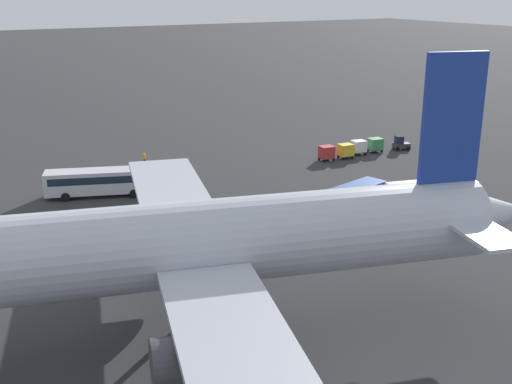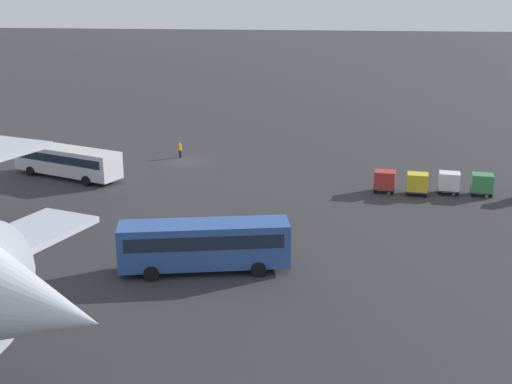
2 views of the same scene
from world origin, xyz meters
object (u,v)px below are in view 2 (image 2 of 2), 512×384
worker_person (180,150)px  cargo_cart_white (449,182)px  shuttle_bus_near (67,160)px  shuttle_bus_far (204,243)px  cargo_cart_red (385,180)px  cargo_cart_green (482,183)px  cargo_cart_yellow (417,183)px

worker_person → cargo_cart_white: size_ratio=0.82×
shuttle_bus_near → shuttle_bus_far: (-19.39, 20.66, 0.17)m
shuttle_bus_near → cargo_cart_red: size_ratio=5.88×
shuttle_bus_far → cargo_cart_white: size_ratio=5.46×
worker_person → shuttle_bus_near: bearing=48.0°
shuttle_bus_far → cargo_cart_red: (-12.57, -20.53, -0.83)m
shuttle_bus_far → cargo_cart_green: size_ratio=5.46×
shuttle_bus_near → cargo_cart_white: bearing=-159.9°
shuttle_bus_near → cargo_cart_white: 37.92m
shuttle_bus_near → cargo_cart_green: bearing=-160.0°
cargo_cart_yellow → cargo_cart_green: bearing=-172.9°
shuttle_bus_near → cargo_cart_green: size_ratio=5.88×
shuttle_bus_near → cargo_cart_white: (-37.91, -0.29, -0.67)m
cargo_cart_white → cargo_cart_yellow: 3.09m
cargo_cart_green → cargo_cart_yellow: (5.95, 0.74, 0.00)m
cargo_cart_white → shuttle_bus_near: bearing=0.4°
worker_person → cargo_cart_red: 25.06m
shuttle_bus_far → cargo_cart_white: (-18.52, -20.95, -0.83)m
worker_person → cargo_cart_red: cargo_cart_red is taller
shuttle_bus_far → cargo_cart_red: bearing=-136.1°
shuttle_bus_far → shuttle_bus_near: bearing=-61.5°
shuttle_bus_near → cargo_cart_red: 31.96m
shuttle_bus_near → shuttle_bus_far: shuttle_bus_far is taller
worker_person → cargo_cart_yellow: (-25.85, 10.64, 0.32)m
cargo_cart_green → cargo_cart_yellow: bearing=7.1°
worker_person → cargo_cart_red: size_ratio=0.82×
cargo_cart_white → cargo_cart_red: same height
shuttle_bus_far → cargo_cart_red: 24.08m
cargo_cart_yellow → cargo_cart_white: bearing=-164.4°
cargo_cart_white → cargo_cart_yellow: same height
worker_person → cargo_cart_green: (-31.80, 9.90, 0.32)m
shuttle_bus_near → cargo_cart_yellow: size_ratio=5.88×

